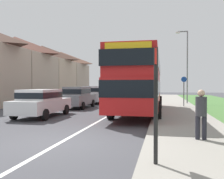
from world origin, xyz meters
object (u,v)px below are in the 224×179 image
at_px(parked_car_silver, 94,94).
at_px(street_lamp_mid, 186,62).
at_px(parked_car_white, 41,102).
at_px(parked_car_grey, 78,96).
at_px(pedestrian_at_stop, 201,112).
at_px(bus_stop_sign, 156,97).
at_px(double_decker_bus, 140,80).
at_px(cycle_route_sign, 184,90).

bearing_deg(parked_car_silver, street_lamp_mid, 4.12).
relative_size(parked_car_white, parked_car_silver, 1.00).
relative_size(parked_car_grey, pedestrian_at_stop, 2.63).
distance_m(parked_car_white, bus_stop_sign, 10.22).
xyz_separation_m(parked_car_white, pedestrian_at_stop, (7.96, -5.02, 0.10)).
distance_m(double_decker_bus, bus_stop_sign, 10.73).
relative_size(pedestrian_at_stop, cycle_route_sign, 0.66).
height_order(double_decker_bus, cycle_route_sign, double_decker_bus).
xyz_separation_m(parked_car_white, bus_stop_sign, (6.65, -7.73, 0.67)).
distance_m(double_decker_bus, parked_car_silver, 9.63).
xyz_separation_m(parked_car_grey, pedestrian_at_stop, (7.80, -10.77, 0.05)).
relative_size(parked_car_silver, bus_stop_sign, 1.75).
distance_m(parked_car_grey, pedestrian_at_stop, 13.30).
bearing_deg(parked_car_grey, parked_car_white, -91.59).
bearing_deg(parked_car_grey, street_lamp_mid, 33.22).
xyz_separation_m(pedestrian_at_stop, cycle_route_sign, (0.53, 12.74, 0.45)).
bearing_deg(pedestrian_at_stop, double_decker_bus, 108.28).
distance_m(cycle_route_sign, street_lamp_mid, 4.66).
height_order(parked_car_silver, cycle_route_sign, cycle_route_sign).
height_order(parked_car_white, bus_stop_sign, bus_stop_sign).
distance_m(pedestrian_at_stop, cycle_route_sign, 12.76).
bearing_deg(double_decker_bus, pedestrian_at_stop, -71.72).
xyz_separation_m(parked_car_white, cycle_route_sign, (8.49, 7.72, 0.55)).
xyz_separation_m(pedestrian_at_stop, bus_stop_sign, (-1.32, -2.71, 0.56)).
distance_m(bus_stop_sign, street_lamp_mid, 19.57).
height_order(parked_car_grey, parked_car_silver, parked_car_silver).
height_order(bus_stop_sign, street_lamp_mid, street_lamp_mid).
relative_size(double_decker_bus, bus_stop_sign, 4.32).
bearing_deg(cycle_route_sign, street_lamp_mid, 82.44).
bearing_deg(bus_stop_sign, parked_car_white, 130.70).
xyz_separation_m(pedestrian_at_stop, street_lamp_mid, (1.03, 16.56, 3.07)).
relative_size(parked_car_white, bus_stop_sign, 1.75).
height_order(double_decker_bus, parked_car_grey, double_decker_bus).
distance_m(double_decker_bus, parked_car_grey, 6.04).
relative_size(double_decker_bus, parked_car_silver, 2.47).
xyz_separation_m(parked_car_silver, pedestrian_at_stop, (7.86, -15.92, 0.02)).
height_order(pedestrian_at_stop, street_lamp_mid, street_lamp_mid).
height_order(double_decker_bus, street_lamp_mid, street_lamp_mid).
distance_m(bus_stop_sign, cycle_route_sign, 15.56).
bearing_deg(cycle_route_sign, double_decker_bus, -123.16).
height_order(parked_car_grey, pedestrian_at_stop, parked_car_grey).
xyz_separation_m(bus_stop_sign, street_lamp_mid, (2.35, 19.27, 2.50)).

